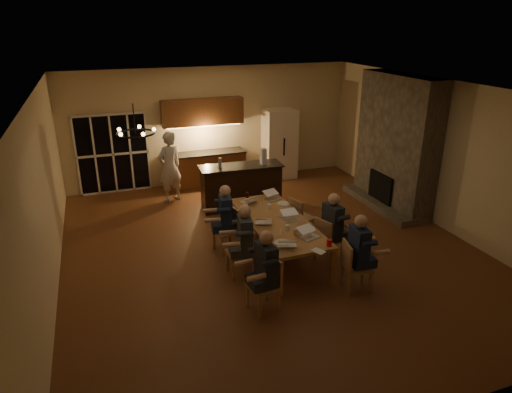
% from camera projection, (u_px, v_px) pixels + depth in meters
% --- Properties ---
extents(floor, '(9.00, 9.00, 0.00)m').
position_uv_depth(floor, '(270.00, 249.00, 9.28)').
color(floor, brown).
rests_on(floor, ground).
extents(back_wall, '(8.00, 0.04, 3.20)m').
position_uv_depth(back_wall, '(212.00, 126.00, 12.66)').
color(back_wall, beige).
rests_on(back_wall, ground).
extents(left_wall, '(0.04, 9.00, 3.20)m').
position_uv_depth(left_wall, '(42.00, 201.00, 7.44)').
color(left_wall, beige).
rests_on(left_wall, ground).
extents(right_wall, '(0.04, 9.00, 3.20)m').
position_uv_depth(right_wall, '(442.00, 155.00, 9.96)').
color(right_wall, beige).
rests_on(right_wall, ground).
extents(ceiling, '(8.00, 9.00, 0.04)m').
position_uv_depth(ceiling, '(272.00, 88.00, 8.11)').
color(ceiling, white).
rests_on(ceiling, back_wall).
extents(french_doors, '(1.86, 0.08, 2.10)m').
position_uv_depth(french_doors, '(113.00, 154.00, 11.97)').
color(french_doors, black).
rests_on(french_doors, ground).
extents(fireplace, '(0.58, 2.50, 3.20)m').
position_uv_depth(fireplace, '(396.00, 143.00, 10.91)').
color(fireplace, '#62594D').
rests_on(fireplace, ground).
extents(kitchenette, '(2.24, 0.68, 2.40)m').
position_uv_depth(kitchenette, '(204.00, 143.00, 12.43)').
color(kitchenette, brown).
rests_on(kitchenette, ground).
extents(refrigerator, '(0.90, 0.68, 2.00)m').
position_uv_depth(refrigerator, '(279.00, 144.00, 13.15)').
color(refrigerator, '#EFE0C8').
rests_on(refrigerator, ground).
extents(dining_table, '(1.10, 2.78, 0.75)m').
position_uv_depth(dining_table, '(277.00, 238.00, 8.91)').
color(dining_table, '#A96E43').
rests_on(dining_table, ground).
extents(bar_island, '(2.04, 0.79, 1.08)m').
position_uv_depth(bar_island, '(241.00, 187.00, 11.15)').
color(bar_island, black).
rests_on(bar_island, ground).
extents(chair_left_near, '(0.52, 0.52, 0.89)m').
position_uv_depth(chair_left_near, '(263.00, 285.00, 7.20)').
color(chair_left_near, '#A27651').
rests_on(chair_left_near, ground).
extents(chair_left_mid, '(0.44, 0.44, 0.89)m').
position_uv_depth(chair_left_mid, '(240.00, 252.00, 8.21)').
color(chair_left_mid, '#A27651').
rests_on(chair_left_mid, ground).
extents(chair_left_far, '(0.52, 0.52, 0.89)m').
position_uv_depth(chair_left_far, '(226.00, 230.00, 9.06)').
color(chair_left_far, '#A27651').
rests_on(chair_left_far, ground).
extents(chair_right_near, '(0.52, 0.52, 0.89)m').
position_uv_depth(chair_right_near, '(357.00, 266.00, 7.75)').
color(chair_right_near, '#A27651').
rests_on(chair_right_near, ground).
extents(chair_right_mid, '(0.56, 0.56, 0.89)m').
position_uv_depth(chair_right_mid, '(329.00, 239.00, 8.72)').
color(chair_right_mid, '#A27651').
rests_on(chair_right_mid, ground).
extents(chair_right_far, '(0.55, 0.55, 0.89)m').
position_uv_depth(chair_right_far, '(302.00, 217.00, 9.67)').
color(chair_right_far, '#A27651').
rests_on(chair_right_far, ground).
extents(person_left_near, '(0.65, 0.65, 1.38)m').
position_uv_depth(person_left_near, '(266.00, 271.00, 7.13)').
color(person_left_near, '#22262C').
rests_on(person_left_near, ground).
extents(person_right_near, '(0.65, 0.65, 1.38)m').
position_uv_depth(person_right_near, '(358.00, 253.00, 7.70)').
color(person_right_near, '#1B2943').
rests_on(person_right_near, ground).
extents(person_left_mid, '(0.69, 0.69, 1.38)m').
position_uv_depth(person_left_mid, '(245.00, 242.00, 8.07)').
color(person_left_mid, '#373C41').
rests_on(person_left_mid, ground).
extents(person_right_mid, '(0.67, 0.67, 1.38)m').
position_uv_depth(person_right_mid, '(332.00, 228.00, 8.62)').
color(person_right_mid, '#22262C').
rests_on(person_right_mid, ground).
extents(person_left_far, '(0.69, 0.69, 1.38)m').
position_uv_depth(person_left_far, '(226.00, 218.00, 9.02)').
color(person_left_far, '#1B2943').
rests_on(person_left_far, ground).
extents(standing_person, '(0.78, 0.67, 1.80)m').
position_uv_depth(standing_person, '(170.00, 167.00, 11.44)').
color(standing_person, silver).
rests_on(standing_person, ground).
extents(chandelier, '(0.59, 0.59, 0.03)m').
position_uv_depth(chandelier, '(136.00, 133.00, 6.92)').
color(chandelier, black).
rests_on(chandelier, ceiling).
extents(laptop_a, '(0.40, 0.37, 0.23)m').
position_uv_depth(laptop_a, '(287.00, 239.00, 7.78)').
color(laptop_a, silver).
rests_on(laptop_a, dining_table).
extents(laptop_b, '(0.39, 0.36, 0.23)m').
position_uv_depth(laptop_b, '(310.00, 232.00, 8.05)').
color(laptop_b, silver).
rests_on(laptop_b, dining_table).
extents(laptop_c, '(0.39, 0.37, 0.23)m').
position_uv_depth(laptop_c, '(264.00, 217.00, 8.63)').
color(laptop_c, silver).
rests_on(laptop_c, dining_table).
extents(laptop_d, '(0.32, 0.28, 0.23)m').
position_uv_depth(laptop_d, '(291.00, 215.00, 8.75)').
color(laptop_d, silver).
rests_on(laptop_d, dining_table).
extents(laptop_e, '(0.39, 0.36, 0.23)m').
position_uv_depth(laptop_e, '(248.00, 197.00, 9.62)').
color(laptop_e, silver).
rests_on(laptop_e, dining_table).
extents(laptop_f, '(0.38, 0.35, 0.23)m').
position_uv_depth(laptop_f, '(274.00, 194.00, 9.76)').
color(laptop_f, silver).
rests_on(laptop_f, dining_table).
extents(mug_front, '(0.08, 0.08, 0.10)m').
position_uv_depth(mug_front, '(287.00, 227.00, 8.36)').
color(mug_front, white).
rests_on(mug_front, dining_table).
extents(mug_mid, '(0.08, 0.08, 0.10)m').
position_uv_depth(mug_mid, '(269.00, 206.00, 9.29)').
color(mug_mid, white).
rests_on(mug_mid, dining_table).
extents(mug_back, '(0.09, 0.09, 0.10)m').
position_uv_depth(mug_back, '(246.00, 207.00, 9.27)').
color(mug_back, white).
rests_on(mug_back, dining_table).
extents(redcup_near, '(0.09, 0.09, 0.12)m').
position_uv_depth(redcup_near, '(329.00, 243.00, 7.77)').
color(redcup_near, red).
rests_on(redcup_near, dining_table).
extents(redcup_mid, '(0.08, 0.08, 0.12)m').
position_uv_depth(redcup_mid, '(247.00, 213.00, 8.96)').
color(redcup_mid, red).
rests_on(redcup_mid, dining_table).
extents(can_silver, '(0.07, 0.07, 0.12)m').
position_uv_depth(can_silver, '(295.00, 232.00, 8.14)').
color(can_silver, '#B2B2B7').
rests_on(can_silver, dining_table).
extents(can_cola, '(0.07, 0.07, 0.12)m').
position_uv_depth(can_cola, '(247.00, 195.00, 9.88)').
color(can_cola, '#3F0F0C').
rests_on(can_cola, dining_table).
extents(plate_near, '(0.25, 0.25, 0.02)m').
position_uv_depth(plate_near, '(308.00, 229.00, 8.41)').
color(plate_near, white).
rests_on(plate_near, dining_table).
extents(plate_left, '(0.28, 0.28, 0.02)m').
position_uv_depth(plate_left, '(282.00, 243.00, 7.88)').
color(plate_left, white).
rests_on(plate_left, dining_table).
extents(plate_far, '(0.26, 0.26, 0.02)m').
position_uv_depth(plate_far, '(284.00, 204.00, 9.55)').
color(plate_far, white).
rests_on(plate_far, dining_table).
extents(notepad, '(0.24, 0.27, 0.01)m').
position_uv_depth(notepad, '(318.00, 251.00, 7.60)').
color(notepad, white).
rests_on(notepad, dining_table).
extents(bar_bottle, '(0.08, 0.08, 0.24)m').
position_uv_depth(bar_bottle, '(220.00, 163.00, 10.75)').
color(bar_bottle, '#99999E').
rests_on(bar_bottle, bar_island).
extents(bar_blender, '(0.14, 0.14, 0.40)m').
position_uv_depth(bar_blender, '(263.00, 156.00, 10.98)').
color(bar_blender, silver).
rests_on(bar_blender, bar_island).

